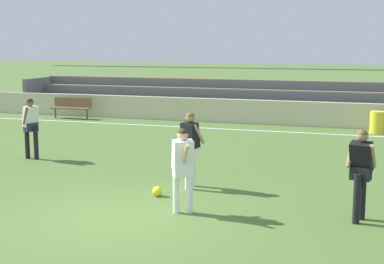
{
  "coord_description": "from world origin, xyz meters",
  "views": [
    {
      "loc": [
        4.45,
        -9.16,
        3.24
      ],
      "look_at": [
        0.24,
        3.65,
        1.1
      ],
      "focal_mm": 52.54,
      "sensor_mm": 36.0,
      "label": 1
    }
  ],
  "objects_px": {
    "player_white_pressing_high": "(31,123)",
    "bench_centre_sideline": "(72,106)",
    "player_dark_on_ball": "(190,143)",
    "player_dark_dropping_back": "(361,167)",
    "bleacher_stand": "(252,97)",
    "trash_bin": "(377,122)",
    "player_white_trailing_run": "(183,163)",
    "soccer_ball": "(157,191)"
  },
  "relations": [
    {
      "from": "player_white_pressing_high",
      "to": "bench_centre_sideline",
      "type": "bearing_deg",
      "value": 112.76
    },
    {
      "from": "player_dark_on_ball",
      "to": "player_dark_dropping_back",
      "type": "distance_m",
      "value": 3.95
    },
    {
      "from": "bleacher_stand",
      "to": "player_dark_on_ball",
      "type": "distance_m",
      "value": 12.57
    },
    {
      "from": "bench_centre_sideline",
      "to": "player_dark_dropping_back",
      "type": "xyz_separation_m",
      "value": [
        12.34,
        -11.01,
        0.48
      ]
    },
    {
      "from": "trash_bin",
      "to": "player_white_trailing_run",
      "type": "relative_size",
      "value": 0.48
    },
    {
      "from": "bleacher_stand",
      "to": "bench_centre_sideline",
      "type": "height_order",
      "value": "bleacher_stand"
    },
    {
      "from": "player_white_trailing_run",
      "to": "player_dark_dropping_back",
      "type": "height_order",
      "value": "player_dark_dropping_back"
    },
    {
      "from": "bench_centre_sideline",
      "to": "player_white_trailing_run",
      "type": "xyz_separation_m",
      "value": [
        9.1,
        -11.52,
        0.44
      ]
    },
    {
      "from": "trash_bin",
      "to": "player_dark_dropping_back",
      "type": "height_order",
      "value": "player_dark_dropping_back"
    },
    {
      "from": "player_white_pressing_high",
      "to": "player_dark_dropping_back",
      "type": "distance_m",
      "value": 9.46
    },
    {
      "from": "soccer_ball",
      "to": "player_white_trailing_run",
      "type": "bearing_deg",
      "value": -46.42
    },
    {
      "from": "bench_centre_sideline",
      "to": "trash_bin",
      "type": "height_order",
      "value": "bench_centre_sideline"
    },
    {
      "from": "player_dark_on_ball",
      "to": "soccer_ball",
      "type": "height_order",
      "value": "player_dark_on_ball"
    },
    {
      "from": "trash_bin",
      "to": "player_dark_on_ball",
      "type": "distance_m",
      "value": 10.35
    },
    {
      "from": "player_white_trailing_run",
      "to": "player_dark_dropping_back",
      "type": "xyz_separation_m",
      "value": [
        3.24,
        0.51,
        0.04
      ]
    },
    {
      "from": "bleacher_stand",
      "to": "soccer_ball",
      "type": "height_order",
      "value": "bleacher_stand"
    },
    {
      "from": "player_white_trailing_run",
      "to": "player_dark_dropping_back",
      "type": "relative_size",
      "value": 0.96
    },
    {
      "from": "player_dark_on_ball",
      "to": "player_dark_dropping_back",
      "type": "relative_size",
      "value": 1.0
    },
    {
      "from": "player_dark_dropping_back",
      "to": "player_white_trailing_run",
      "type": "bearing_deg",
      "value": -171.05
    },
    {
      "from": "player_white_pressing_high",
      "to": "player_dark_dropping_back",
      "type": "bearing_deg",
      "value": -18.5
    },
    {
      "from": "bench_centre_sideline",
      "to": "bleacher_stand",
      "type": "bearing_deg",
      "value": 21.15
    },
    {
      "from": "player_dark_on_ball",
      "to": "player_dark_dropping_back",
      "type": "height_order",
      "value": "player_dark_on_ball"
    },
    {
      "from": "bleacher_stand",
      "to": "player_dark_dropping_back",
      "type": "distance_m",
      "value": 14.73
    },
    {
      "from": "bleacher_stand",
      "to": "trash_bin",
      "type": "height_order",
      "value": "bleacher_stand"
    },
    {
      "from": "bench_centre_sideline",
      "to": "player_dark_dropping_back",
      "type": "bearing_deg",
      "value": -41.76
    },
    {
      "from": "player_white_pressing_high",
      "to": "soccer_ball",
      "type": "xyz_separation_m",
      "value": [
        4.83,
        -2.56,
        -0.92
      ]
    },
    {
      "from": "trash_bin",
      "to": "soccer_ball",
      "type": "relative_size",
      "value": 3.63
    },
    {
      "from": "trash_bin",
      "to": "player_dark_on_ball",
      "type": "bearing_deg",
      "value": -112.88
    },
    {
      "from": "player_dark_dropping_back",
      "to": "bench_centre_sideline",
      "type": "bearing_deg",
      "value": 138.24
    },
    {
      "from": "bleacher_stand",
      "to": "bench_centre_sideline",
      "type": "xyz_separation_m",
      "value": [
        -7.36,
        -2.85,
        -0.33
      ]
    },
    {
      "from": "player_white_pressing_high",
      "to": "soccer_ball",
      "type": "bearing_deg",
      "value": -27.95
    },
    {
      "from": "trash_bin",
      "to": "bleacher_stand",
      "type": "bearing_deg",
      "value": 150.59
    },
    {
      "from": "soccer_ball",
      "to": "bleacher_stand",
      "type": "bearing_deg",
      "value": 93.56
    },
    {
      "from": "bench_centre_sideline",
      "to": "player_white_pressing_high",
      "type": "bearing_deg",
      "value": -67.24
    },
    {
      "from": "player_dark_dropping_back",
      "to": "soccer_ball",
      "type": "bearing_deg",
      "value": 173.94
    },
    {
      "from": "bleacher_stand",
      "to": "player_dark_dropping_back",
      "type": "xyz_separation_m",
      "value": [
        4.98,
        -13.86,
        0.15
      ]
    },
    {
      "from": "trash_bin",
      "to": "player_white_pressing_high",
      "type": "bearing_deg",
      "value": -139.68
    },
    {
      "from": "player_dark_on_ball",
      "to": "bleacher_stand",
      "type": "bearing_deg",
      "value": 95.79
    },
    {
      "from": "bench_centre_sideline",
      "to": "player_white_trailing_run",
      "type": "height_order",
      "value": "player_white_trailing_run"
    },
    {
      "from": "player_white_trailing_run",
      "to": "bleacher_stand",
      "type": "bearing_deg",
      "value": 96.9
    },
    {
      "from": "bleacher_stand",
      "to": "player_white_pressing_high",
      "type": "xyz_separation_m",
      "value": [
        -4.0,
        -10.86,
        0.15
      ]
    },
    {
      "from": "bench_centre_sideline",
      "to": "player_dark_on_ball",
      "type": "height_order",
      "value": "player_dark_on_ball"
    }
  ]
}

